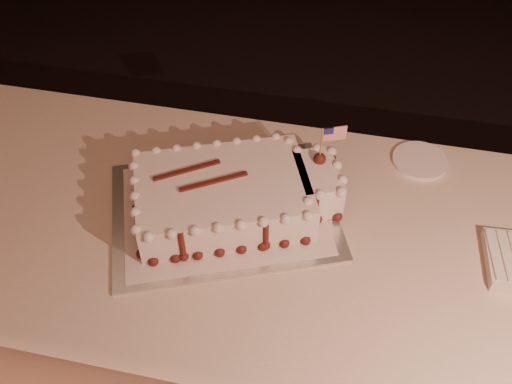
% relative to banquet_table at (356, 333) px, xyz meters
% --- Properties ---
extents(room_shell, '(6.10, 8.10, 2.90)m').
position_rel_banquet_table_xyz_m(room_shell, '(0.00, -0.60, 1.02)').
color(room_shell, black).
rests_on(room_shell, ground).
extents(banquet_table, '(2.40, 0.80, 0.75)m').
position_rel_banquet_table_xyz_m(banquet_table, '(0.00, 0.00, 0.00)').
color(banquet_table, beige).
rests_on(banquet_table, ground).
extents(cake_board, '(0.64, 0.57, 0.01)m').
position_rel_banquet_table_xyz_m(cake_board, '(-0.37, 0.04, 0.38)').
color(cake_board, silver).
rests_on(cake_board, banquet_table).
extents(doily, '(0.58, 0.51, 0.00)m').
position_rel_banquet_table_xyz_m(doily, '(-0.37, 0.04, 0.38)').
color(doily, silver).
rests_on(doily, cake_board).
extents(sheet_cake, '(0.53, 0.40, 0.20)m').
position_rel_banquet_table_xyz_m(sheet_cake, '(-0.34, 0.05, 0.43)').
color(sheet_cake, white).
rests_on(sheet_cake, doily).
extents(side_plate, '(0.14, 0.14, 0.01)m').
position_rel_banquet_table_xyz_m(side_plate, '(0.09, 0.32, 0.38)').
color(side_plate, white).
rests_on(side_plate, banquet_table).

